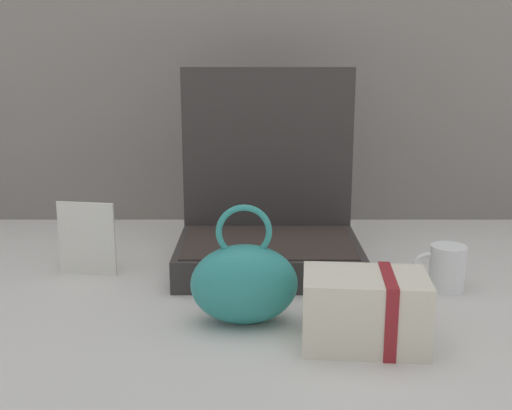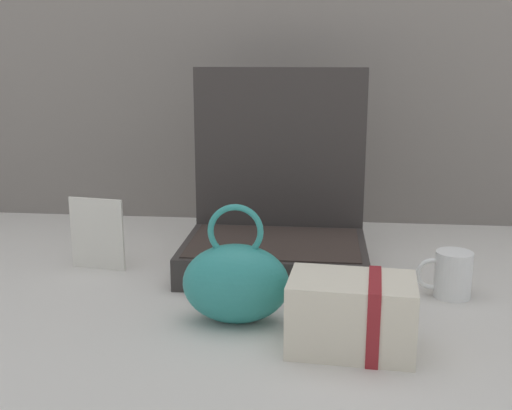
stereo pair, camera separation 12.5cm
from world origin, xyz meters
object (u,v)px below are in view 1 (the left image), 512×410
(open_suitcase, at_px, (268,222))
(coffee_mug, at_px, (446,268))
(cream_toiletry_bag, at_px, (367,310))
(info_card_left, at_px, (87,239))
(teal_pouch_handbag, at_px, (244,283))

(open_suitcase, distance_m, coffee_mug, 0.40)
(cream_toiletry_bag, distance_m, info_card_left, 0.65)
(cream_toiletry_bag, xyz_separation_m, info_card_left, (-0.55, 0.34, 0.02))
(teal_pouch_handbag, distance_m, coffee_mug, 0.44)
(open_suitcase, bearing_deg, teal_pouch_handbag, -98.58)
(teal_pouch_handbag, xyz_separation_m, info_card_left, (-0.35, 0.25, 0.00))
(teal_pouch_handbag, distance_m, info_card_left, 0.43)
(open_suitcase, distance_m, teal_pouch_handbag, 0.32)
(cream_toiletry_bag, height_order, coffee_mug, cream_toiletry_bag)
(coffee_mug, bearing_deg, teal_pouch_handbag, -158.59)
(teal_pouch_handbag, relative_size, cream_toiletry_bag, 1.03)
(open_suitcase, height_order, coffee_mug, open_suitcase)
(cream_toiletry_bag, bearing_deg, coffee_mug, 50.32)
(coffee_mug, bearing_deg, open_suitcase, 156.06)
(teal_pouch_handbag, bearing_deg, cream_toiletry_bag, -22.93)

